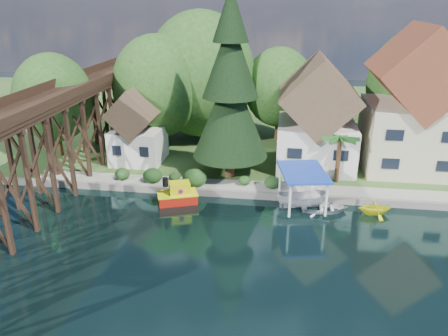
{
  "coord_description": "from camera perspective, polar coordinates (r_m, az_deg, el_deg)",
  "views": [
    {
      "loc": [
        3.73,
        -26.78,
        16.47
      ],
      "look_at": [
        -0.88,
        6.0,
        3.52
      ],
      "focal_mm": 35.0,
      "sensor_mm": 36.0,
      "label": 1
    }
  ],
  "objects": [
    {
      "name": "house_left",
      "position": [
        44.37,
        12.03,
        6.1
      ],
      "size": [
        7.64,
        8.64,
        11.02
      ],
      "color": "silver",
      "rests_on": "bank"
    },
    {
      "name": "seawall",
      "position": [
        38.35,
        7.67,
        -3.76
      ],
      "size": [
        60.0,
        0.4,
        0.62
      ],
      "primitive_type": "cube",
      "color": "slate",
      "rests_on": "ground"
    },
    {
      "name": "trestle_bridge",
      "position": [
        39.16,
        -22.7,
        3.18
      ],
      "size": [
        4.12,
        44.18,
        9.3
      ],
      "color": "black",
      "rests_on": "ground"
    },
    {
      "name": "boat_yellow",
      "position": [
        37.5,
        19.17,
        -4.76
      ],
      "size": [
        3.07,
        2.77,
        1.43
      ],
      "primitive_type": "imported",
      "rotation": [
        0.0,
        0.0,
        1.74
      ],
      "color": "yellow",
      "rests_on": "ground"
    },
    {
      "name": "house_center",
      "position": [
        46.09,
        23.41,
        7.01
      ],
      "size": [
        8.65,
        9.18,
        13.89
      ],
      "color": "#C0B896",
      "rests_on": "bank"
    },
    {
      "name": "shrubs",
      "position": [
        40.0,
        -4.63,
        -1.1
      ],
      "size": [
        15.76,
        2.47,
        1.7
      ],
      "color": "#183914",
      "rests_on": "bank"
    },
    {
      "name": "shed",
      "position": [
        45.61,
        -11.22,
        4.86
      ],
      "size": [
        5.09,
        5.4,
        7.85
      ],
      "color": "silver",
      "rests_on": "bank"
    },
    {
      "name": "boat_white_a",
      "position": [
        37.04,
        12.98,
        -4.94
      ],
      "size": [
        4.07,
        3.07,
        0.8
      ],
      "primitive_type": "imported",
      "rotation": [
        0.0,
        0.0,
        1.66
      ],
      "color": "silver",
      "rests_on": "ground"
    },
    {
      "name": "tugboat",
      "position": [
        37.63,
        -6.03,
        -3.49
      ],
      "size": [
        3.8,
        2.9,
        2.44
      ],
      "color": "red",
      "rests_on": "ground"
    },
    {
      "name": "palm_tree",
      "position": [
        40.57,
        14.94,
        3.62
      ],
      "size": [
        3.66,
        3.66,
        4.7
      ],
      "color": "#382314",
      "rests_on": "bank"
    },
    {
      "name": "ground",
      "position": [
        31.66,
        0.06,
        -9.98
      ],
      "size": [
        140.0,
        140.0,
        0.0
      ],
      "primitive_type": "plane",
      "color": "black",
      "rests_on": "ground"
    },
    {
      "name": "promenade",
      "position": [
        39.51,
        10.62,
        -2.82
      ],
      "size": [
        50.0,
        2.6,
        0.06
      ],
      "primitive_type": "cube",
      "color": "gray",
      "rests_on": "bank"
    },
    {
      "name": "bg_trees",
      "position": [
        48.98,
        4.74,
        10.49
      ],
      "size": [
        49.9,
        13.3,
        10.57
      ],
      "color": "#382314",
      "rests_on": "bank"
    },
    {
      "name": "boat_canopy",
      "position": [
        36.83,
        10.12,
        -3.11
      ],
      "size": [
        4.44,
        5.71,
        3.31
      ],
      "color": "silver",
      "rests_on": "ground"
    },
    {
      "name": "conifer",
      "position": [
        39.49,
        0.85,
        10.12
      ],
      "size": [
        6.97,
        6.97,
        17.17
      ],
      "color": "#382314",
      "rests_on": "bank"
    },
    {
      "name": "bank",
      "position": [
        63.02,
        4.37,
        6.39
      ],
      "size": [
        140.0,
        52.0,
        0.5
      ],
      "primitive_type": "cube",
      "color": "#314D1E",
      "rests_on": "ground"
    }
  ]
}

